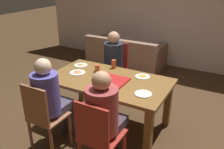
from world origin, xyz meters
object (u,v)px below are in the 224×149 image
object	(u,v)px
pizza_box_0	(112,81)
drinking_glass_0	(115,91)
plate_2	(81,65)
chair_0	(98,137)
plate_1	(143,76)
dining_table	(109,86)
plate_3	(143,94)
chair_2	(116,68)
chair_1	(43,116)
person_1	(50,97)
drinking_glass_2	(114,64)
couch	(125,55)
plate_0	(77,72)
person_0	(105,113)
drinking_glass_1	(97,68)
person_2	(112,60)

from	to	relation	value
pizza_box_0	drinking_glass_0	size ratio (longest dim) A/B	3.78
pizza_box_0	plate_2	xyz separation A→B (m)	(-0.75, 0.30, -0.00)
chair_0	pizza_box_0	xyz separation A→B (m)	(-0.31, 0.86, 0.25)
plate_1	dining_table	bearing A→B (deg)	-142.37
chair_0	plate_3	xyz separation A→B (m)	(0.21, 0.73, 0.24)
chair_2	plate_2	distance (m)	0.79
chair_1	pizza_box_0	bearing A→B (deg)	61.51
person_1	drinking_glass_2	bearing A→B (deg)	78.17
chair_0	chair_1	size ratio (longest dim) A/B	0.99
plate_1	couch	size ratio (longest dim) A/B	0.12
plate_1	plate_3	world-z (taller)	plate_1
dining_table	drinking_glass_0	distance (m)	0.50
plate_0	plate_2	distance (m)	0.31
person_0	plate_3	xyz separation A→B (m)	(0.21, 0.59, 0.01)
person_0	drinking_glass_2	bearing A→B (deg)	114.25
pizza_box_0	plate_2	bearing A→B (deg)	158.12
plate_0	drinking_glass_2	xyz separation A→B (m)	(0.38, 0.44, 0.06)
dining_table	chair_0	bearing A→B (deg)	-66.73
chair_2	drinking_glass_2	distance (m)	0.66
drinking_glass_0	person_1	bearing A→B (deg)	-149.28
person_0	drinking_glass_0	size ratio (longest dim) A/B	11.97
plate_3	drinking_glass_2	bearing A→B (deg)	141.31
plate_2	drinking_glass_1	bearing A→B (deg)	-12.22
drinking_glass_2	person_1	bearing A→B (deg)	-101.83
drinking_glass_2	chair_2	bearing A→B (deg)	114.87
plate_2	drinking_glass_0	bearing A→B (deg)	-32.49
person_1	plate_1	size ratio (longest dim) A/B	5.78
chair_2	plate_1	xyz separation A→B (m)	(0.78, -0.64, 0.24)
person_1	plate_0	distance (m)	0.76
couch	drinking_glass_0	bearing A→B (deg)	-66.53
person_2	plate_1	bearing A→B (deg)	-32.25
dining_table	plate_1	bearing A→B (deg)	37.63
pizza_box_0	plate_1	xyz separation A→B (m)	(0.30, 0.36, -0.00)
chair_1	pizza_box_0	distance (m)	1.02
chair_2	drinking_glass_1	distance (m)	0.83
person_0	plate_3	size ratio (longest dim) A/B	5.74
person_1	drinking_glass_0	size ratio (longest dim) A/B	11.98
plate_0	plate_2	bearing A→B (deg)	116.58
person_1	plate_3	bearing A→B (deg)	30.81
dining_table	plate_2	bearing A→B (deg)	159.74
dining_table	person_1	size ratio (longest dim) A/B	1.39
chair_2	drinking_glass_2	size ratio (longest dim) A/B	7.23
plate_3	drinking_glass_1	distance (m)	0.96
dining_table	person_1	distance (m)	0.87
plate_3	plate_2	bearing A→B (deg)	161.16
drinking_glass_1	couch	xyz separation A→B (m)	(-0.58, 2.17, -0.53)
plate_1	drinking_glass_0	bearing A→B (deg)	-97.75
plate_0	drinking_glass_0	distance (m)	0.89
person_0	couch	distance (m)	3.39
pizza_box_0	person_2	bearing A→B (deg)	119.08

